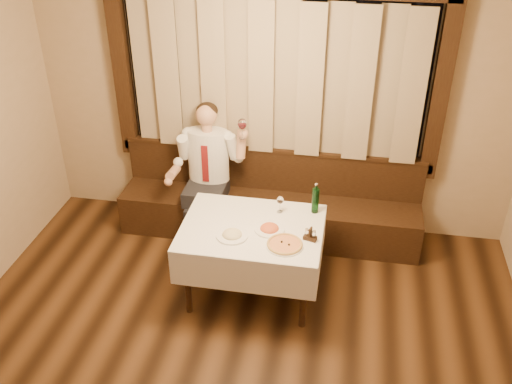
% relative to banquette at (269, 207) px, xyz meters
% --- Properties ---
extents(room, '(5.01, 6.01, 2.81)m').
position_rel_banquette_xyz_m(room, '(-0.00, -1.75, 1.19)').
color(room, black).
rests_on(room, ground).
extents(banquette, '(3.20, 0.61, 0.94)m').
position_rel_banquette_xyz_m(banquette, '(0.00, 0.00, 0.00)').
color(banquette, black).
rests_on(banquette, ground).
extents(dining_table, '(1.27, 0.97, 0.76)m').
position_rel_banquette_xyz_m(dining_table, '(0.00, -1.02, 0.34)').
color(dining_table, black).
rests_on(dining_table, ground).
extents(pizza, '(0.32, 0.32, 0.03)m').
position_rel_banquette_xyz_m(pizza, '(0.33, -1.25, 0.46)').
color(pizza, white).
rests_on(pizza, dining_table).
extents(pasta_red, '(0.27, 0.27, 0.09)m').
position_rel_banquette_xyz_m(pasta_red, '(0.16, -1.05, 0.48)').
color(pasta_red, white).
rests_on(pasta_red, dining_table).
extents(pasta_cream, '(0.28, 0.28, 0.10)m').
position_rel_banquette_xyz_m(pasta_cream, '(-0.14, -1.20, 0.48)').
color(pasta_cream, white).
rests_on(pasta_cream, dining_table).
extents(green_bottle, '(0.07, 0.07, 0.30)m').
position_rel_banquette_xyz_m(green_bottle, '(0.53, -0.68, 0.58)').
color(green_bottle, '#0D3E15').
rests_on(green_bottle, dining_table).
extents(table_wine_glass, '(0.06, 0.06, 0.17)m').
position_rel_banquette_xyz_m(table_wine_glass, '(0.21, -0.74, 0.57)').
color(table_wine_glass, white).
rests_on(table_wine_glass, dining_table).
extents(cruet_caddy, '(0.12, 0.08, 0.12)m').
position_rel_banquette_xyz_m(cruet_caddy, '(0.53, -1.13, 0.49)').
color(cruet_caddy, black).
rests_on(cruet_caddy, dining_table).
extents(seated_man, '(0.82, 0.61, 1.47)m').
position_rel_banquette_xyz_m(seated_man, '(-0.65, -0.09, 0.54)').
color(seated_man, black).
rests_on(seated_man, ground).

